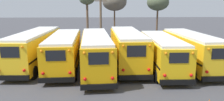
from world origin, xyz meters
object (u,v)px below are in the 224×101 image
object	(u,v)px
school_bus_1	(64,50)
bare_tree_1	(158,3)
utility_pole	(101,18)
school_bus_4	(161,52)
school_bus_2	(96,51)
school_bus_3	(127,48)
bare_tree_0	(87,0)
bare_tree_2	(115,2)
school_bus_0	(35,47)
school_bus_5	(191,49)

from	to	relation	value
school_bus_1	bare_tree_1	world-z (taller)	bare_tree_1
utility_pole	bare_tree_1	distance (m)	13.31
school_bus_1	school_bus_4	world-z (taller)	school_bus_1
school_bus_2	school_bus_4	size ratio (longest dim) A/B	1.13
school_bus_3	bare_tree_0	distance (m)	18.84
school_bus_2	school_bus_3	size ratio (longest dim) A/B	1.09
school_bus_2	bare_tree_2	xyz separation A→B (m)	(2.72, 18.83, 4.40)
school_bus_0	school_bus_3	bearing A→B (deg)	-4.63
school_bus_3	utility_pole	distance (m)	13.60
school_bus_1	bare_tree_0	size ratio (longest dim) A/B	1.33
bare_tree_0	bare_tree_1	distance (m)	13.27
school_bus_2	school_bus_3	xyz separation A→B (m)	(2.87, 1.28, 0.06)
school_bus_2	bare_tree_0	bearing A→B (deg)	95.68
school_bus_0	bare_tree_2	world-z (taller)	bare_tree_2
bare_tree_1	bare_tree_2	xyz separation A→B (m)	(-8.23, -3.45, 0.09)
bare_tree_0	school_bus_0	bearing A→B (deg)	-102.86
school_bus_2	bare_tree_0	distance (m)	19.57
school_bus_4	bare_tree_0	distance (m)	20.95
school_bus_4	bare_tree_2	xyz separation A→B (m)	(-3.03, 18.84, 4.51)
bare_tree_2	school_bus_2	bearing A→B (deg)	-98.21
school_bus_2	bare_tree_0	world-z (taller)	bare_tree_0
school_bus_0	bare_tree_0	xyz separation A→B (m)	(3.87, 16.95, 4.60)
school_bus_0	utility_pole	world-z (taller)	utility_pole
school_bus_1	utility_pole	world-z (taller)	utility_pole
school_bus_0	school_bus_1	distance (m)	3.01
school_bus_0	bare_tree_2	size ratio (longest dim) A/B	1.38
bare_tree_1	bare_tree_0	bearing A→B (deg)	-165.33
school_bus_5	utility_pole	xyz separation A→B (m)	(-8.22, 13.94, 1.95)
school_bus_2	school_bus_3	distance (m)	3.14
school_bus_2	bare_tree_2	size ratio (longest dim) A/B	1.39
school_bus_3	bare_tree_1	world-z (taller)	bare_tree_1
bare_tree_0	bare_tree_1	xyz separation A→B (m)	(12.83, 3.36, -0.32)
school_bus_1	school_bus_5	world-z (taller)	school_bus_5
utility_pole	bare_tree_2	size ratio (longest dim) A/B	0.92
school_bus_3	utility_pole	xyz separation A→B (m)	(-2.47, 13.24, 1.87)
school_bus_2	school_bus_4	bearing A→B (deg)	-0.04
school_bus_5	school_bus_2	bearing A→B (deg)	-176.18
school_bus_5	bare_tree_0	xyz separation A→B (m)	(-10.50, 18.35, 4.65)
school_bus_1	bare_tree_2	xyz separation A→B (m)	(5.59, 17.74, 4.48)
bare_tree_0	school_bus_5	bearing A→B (deg)	-60.22
bare_tree_2	school_bus_0	bearing A→B (deg)	-116.67
school_bus_3	bare_tree_1	distance (m)	22.90
bare_tree_0	bare_tree_2	xyz separation A→B (m)	(4.60, -0.09, -0.23)
school_bus_3	bare_tree_0	xyz separation A→B (m)	(-4.75, 17.65, 4.57)
bare_tree_2	school_bus_1	bearing A→B (deg)	-107.50
school_bus_2	utility_pole	distance (m)	14.65
school_bus_0	bare_tree_1	world-z (taller)	bare_tree_1
bare_tree_0	school_bus_3	bearing A→B (deg)	-74.93
school_bus_0	bare_tree_0	distance (m)	17.98
utility_pole	bare_tree_2	world-z (taller)	bare_tree_2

